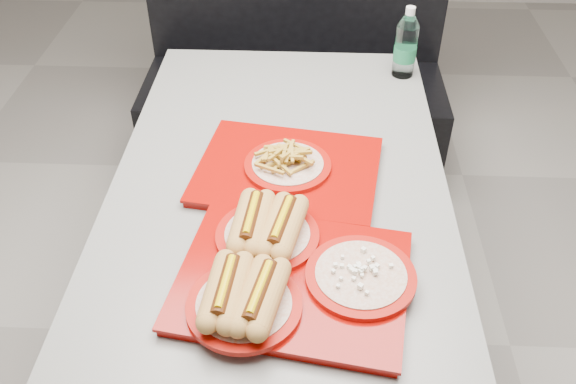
{
  "coord_description": "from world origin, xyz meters",
  "views": [
    {
      "loc": [
        0.08,
        -1.32,
        1.78
      ],
      "look_at": [
        0.03,
        -0.19,
        0.83
      ],
      "focal_mm": 38.0,
      "sensor_mm": 36.0,
      "label": 1
    }
  ],
  "objects_px": {
    "tray_near": "(283,270)",
    "water_bottle": "(406,46)",
    "diner_table": "(281,215)",
    "tray_far": "(288,167)",
    "booth_bench": "(294,82)"
  },
  "relations": [
    {
      "from": "booth_bench",
      "to": "water_bottle",
      "type": "bearing_deg",
      "value": -54.47
    },
    {
      "from": "booth_bench",
      "to": "tray_near",
      "type": "bearing_deg",
      "value": -88.88
    },
    {
      "from": "diner_table",
      "to": "tray_near",
      "type": "relative_size",
      "value": 2.55
    },
    {
      "from": "diner_table",
      "to": "tray_near",
      "type": "height_order",
      "value": "tray_near"
    },
    {
      "from": "water_bottle",
      "to": "booth_bench",
      "type": "bearing_deg",
      "value": 125.53
    },
    {
      "from": "tray_near",
      "to": "tray_far",
      "type": "xyz_separation_m",
      "value": [
        -0.01,
        0.39,
        -0.01
      ]
    },
    {
      "from": "diner_table",
      "to": "tray_far",
      "type": "xyz_separation_m",
      "value": [
        0.02,
        -0.02,
        0.19
      ]
    },
    {
      "from": "water_bottle",
      "to": "tray_far",
      "type": "bearing_deg",
      "value": -122.61
    },
    {
      "from": "diner_table",
      "to": "tray_near",
      "type": "xyz_separation_m",
      "value": [
        0.03,
        -0.41,
        0.21
      ]
    },
    {
      "from": "tray_near",
      "to": "tray_far",
      "type": "height_order",
      "value": "tray_near"
    },
    {
      "from": "booth_bench",
      "to": "diner_table",
      "type": "bearing_deg",
      "value": -90.0
    },
    {
      "from": "tray_far",
      "to": "water_bottle",
      "type": "relative_size",
      "value": 2.22
    },
    {
      "from": "diner_table",
      "to": "booth_bench",
      "type": "relative_size",
      "value": 1.05
    },
    {
      "from": "tray_near",
      "to": "water_bottle",
      "type": "distance_m",
      "value": 1.02
    },
    {
      "from": "tray_near",
      "to": "tray_far",
      "type": "distance_m",
      "value": 0.39
    }
  ]
}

